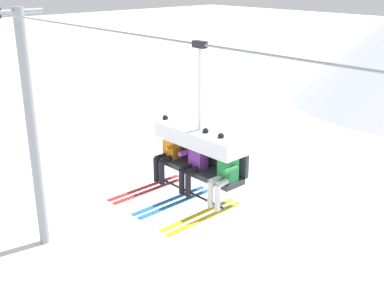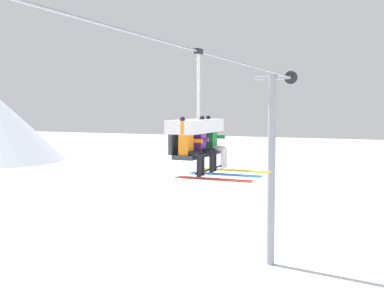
{
  "view_description": "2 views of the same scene",
  "coord_description": "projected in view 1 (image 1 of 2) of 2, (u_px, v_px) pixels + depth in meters",
  "views": [
    {
      "loc": [
        6.31,
        -6.59,
        9.48
      ],
      "look_at": [
        0.14,
        -0.87,
        6.45
      ],
      "focal_mm": 45.0,
      "sensor_mm": 36.0,
      "label": 1
    },
    {
      "loc": [
        -9.99,
        -4.97,
        7.03
      ],
      "look_at": [
        0.02,
        -0.74,
        6.19
      ],
      "focal_mm": 45.0,
      "sensor_mm": 36.0,
      "label": 2
    }
  ],
  "objects": [
    {
      "name": "skier_purple",
      "position": [
        194.0,
        161.0,
        8.91
      ],
      "size": [
        0.48,
        1.7,
        1.34
      ],
      "color": "purple"
    },
    {
      "name": "skier_green",
      "position": [
        223.0,
        172.0,
        8.39
      ],
      "size": [
        0.48,
        1.7,
        1.34
      ],
      "color": "#23843D"
    },
    {
      "name": "lift_tower_near",
      "position": [
        31.0,
        128.0,
        16.36
      ],
      "size": [
        0.36,
        1.88,
        8.58
      ],
      "color": "gray",
      "rests_on": "ground_plane"
    },
    {
      "name": "lift_cable",
      "position": [
        230.0,
        49.0,
        7.79
      ],
      "size": [
        21.62,
        0.05,
        0.05
      ],
      "color": "gray"
    },
    {
      "name": "chairlift_chair",
      "position": [
        202.0,
        143.0,
        8.95
      ],
      "size": [
        1.94,
        0.74,
        2.76
      ],
      "color": "#33383D"
    },
    {
      "name": "skier_orange",
      "position": [
        167.0,
        150.0,
        9.43
      ],
      "size": [
        0.48,
        1.7,
        1.34
      ],
      "color": "orange"
    }
  ]
}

